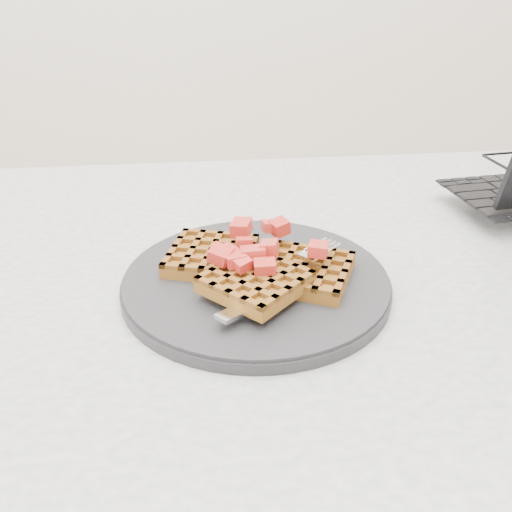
{
  "coord_description": "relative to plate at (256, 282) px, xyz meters",
  "views": [
    {
      "loc": [
        -0.13,
        -0.54,
        1.07
      ],
      "look_at": [
        -0.07,
        -0.02,
        0.79
      ],
      "focal_mm": 40.0,
      "sensor_mm": 36.0,
      "label": 1
    }
  ],
  "objects": [
    {
      "name": "plate",
      "position": [
        0.0,
        0.0,
        0.0
      ],
      "size": [
        0.28,
        0.28,
        0.02
      ],
      "primitive_type": "cylinder",
      "color": "black",
      "rests_on": "table"
    },
    {
      "name": "waffles",
      "position": [
        0.0,
        -0.0,
        0.02
      ],
      "size": [
        0.21,
        0.19,
        0.03
      ],
      "color": "#915C1E",
      "rests_on": "plate"
    },
    {
      "name": "table",
      "position": [
        0.07,
        0.02,
        -0.12
      ],
      "size": [
        1.2,
        0.8,
        0.75
      ],
      "color": "beige",
      "rests_on": "ground"
    },
    {
      "name": "strawberry_pile",
      "position": [
        0.0,
        0.0,
        0.05
      ],
      "size": [
        0.15,
        0.15,
        0.02
      ],
      "primitive_type": null,
      "color": "#A01410",
      "rests_on": "waffles"
    },
    {
      "name": "fork",
      "position": [
        0.03,
        -0.03,
        0.02
      ],
      "size": [
        0.15,
        0.14,
        0.02
      ],
      "primitive_type": null,
      "rotation": [
        0.0,
        0.0,
        -0.86
      ],
      "color": "silver",
      "rests_on": "plate"
    }
  ]
}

